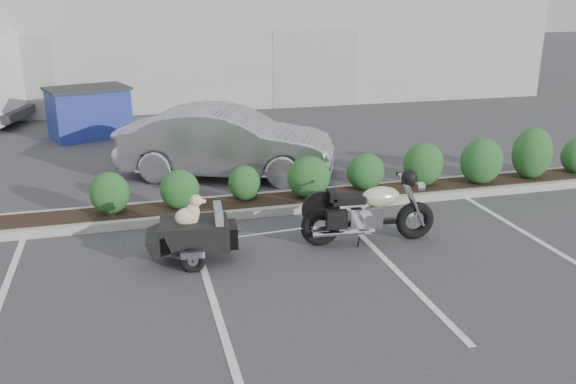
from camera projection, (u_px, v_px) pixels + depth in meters
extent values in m
plane|color=#38383A|center=(299.00, 254.00, 9.39)|extent=(90.00, 90.00, 0.00)
cube|color=#9E9E93|center=(318.00, 199.00, 11.63)|extent=(12.00, 1.00, 0.15)
cube|color=#9EA099|center=(183.00, 40.00, 24.36)|extent=(26.00, 10.00, 4.00)
torus|color=black|center=(320.00, 227.00, 9.63)|extent=(0.65, 0.22, 0.64)
torus|color=black|center=(415.00, 220.00, 9.89)|extent=(0.65, 0.22, 0.64)
cylinder|color=silver|center=(320.00, 227.00, 9.63)|extent=(0.28, 0.14, 0.27)
cylinder|color=silver|center=(415.00, 220.00, 9.89)|extent=(0.24, 0.11, 0.23)
cylinder|color=silver|center=(414.00, 202.00, 9.68)|extent=(0.41, 0.08, 0.85)
cylinder|color=silver|center=(410.00, 198.00, 9.86)|extent=(0.41, 0.08, 0.85)
cylinder|color=silver|center=(405.00, 179.00, 9.63)|extent=(0.09, 0.67, 0.03)
cylinder|color=silver|center=(420.00, 187.00, 9.72)|extent=(0.13, 0.18, 0.17)
sphere|color=black|center=(409.00, 177.00, 9.32)|extent=(0.27, 0.27, 0.25)
cube|color=silver|center=(364.00, 215.00, 9.71)|extent=(0.55, 0.37, 0.32)
cube|color=black|center=(370.00, 222.00, 9.76)|extent=(0.86, 0.17, 0.08)
ellipsoid|color=beige|center=(381.00, 196.00, 9.65)|extent=(0.66, 0.41, 0.31)
cube|color=black|center=(348.00, 199.00, 9.57)|extent=(0.55, 0.33, 0.11)
cube|color=black|center=(332.00, 195.00, 9.50)|extent=(0.14, 0.29, 0.15)
cylinder|color=silver|center=(344.00, 233.00, 9.55)|extent=(1.00, 0.17, 0.09)
cylinder|color=silver|center=(338.00, 225.00, 9.87)|extent=(1.00, 0.17, 0.09)
cube|color=black|center=(337.00, 219.00, 9.35)|extent=(0.33, 0.16, 0.29)
cube|color=black|center=(195.00, 234.00, 9.05)|extent=(1.06, 0.77, 0.40)
cube|color=slate|center=(218.00, 216.00, 9.03)|extent=(0.16, 0.60, 0.29)
cube|color=slate|center=(197.00, 227.00, 9.03)|extent=(0.72, 0.65, 0.04)
cube|color=black|center=(159.00, 240.00, 8.98)|extent=(0.42, 0.71, 0.35)
cube|color=black|center=(230.00, 234.00, 9.15)|extent=(0.23, 0.49, 0.32)
torus|color=black|center=(193.00, 261.00, 8.75)|extent=(0.38, 0.14, 0.37)
torus|color=black|center=(191.00, 240.00, 9.50)|extent=(0.38, 0.14, 0.37)
cube|color=silver|center=(193.00, 255.00, 8.67)|extent=(0.35, 0.11, 0.10)
cube|color=silver|center=(191.00, 232.00, 9.51)|extent=(0.35, 0.11, 0.10)
cylinder|color=black|center=(192.00, 250.00, 9.12)|extent=(0.11, 0.86, 0.04)
cylinder|color=silver|center=(246.00, 237.00, 9.21)|extent=(0.57, 0.08, 0.03)
ellipsoid|color=beige|center=(187.00, 217.00, 8.94)|extent=(0.38, 0.27, 0.29)
ellipsoid|color=beige|center=(193.00, 212.00, 8.93)|extent=(0.22, 0.21, 0.26)
sphere|color=beige|center=(196.00, 201.00, 8.89)|extent=(0.20, 0.20, 0.18)
ellipsoid|color=beige|center=(202.00, 202.00, 8.91)|extent=(0.14, 0.09, 0.07)
sphere|color=black|center=(206.00, 201.00, 8.92)|extent=(0.04, 0.04, 0.03)
ellipsoid|color=beige|center=(194.00, 201.00, 8.83)|extent=(0.05, 0.04, 0.10)
ellipsoid|color=beige|center=(193.00, 198.00, 8.92)|extent=(0.05, 0.04, 0.10)
cylinder|color=beige|center=(195.00, 225.00, 8.94)|extent=(0.05, 0.05, 0.11)
cylinder|color=beige|center=(195.00, 222.00, 9.05)|extent=(0.05, 0.05, 0.11)
imported|color=#A9A8B0|center=(227.00, 143.00, 13.11)|extent=(4.85, 3.21, 1.51)
cube|color=navy|center=(89.00, 113.00, 16.73)|extent=(2.31, 1.88, 1.33)
cube|color=#2D2D30|center=(86.00, 88.00, 16.51)|extent=(2.45, 2.02, 0.07)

